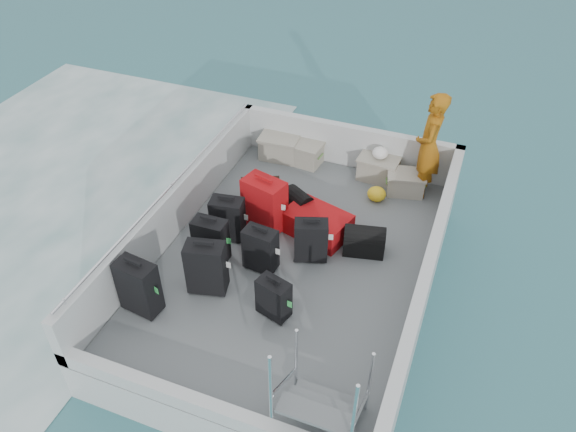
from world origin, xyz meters
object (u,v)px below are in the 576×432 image
suitcase_4 (260,250)px  suitcase_5 (264,204)px  suitcase_1 (211,241)px  suitcase_7 (311,241)px  crate_1 (304,154)px  suitcase_2 (228,219)px  suitcase_8 (317,223)px  crate_2 (378,169)px  suitcase_6 (274,299)px  crate_0 (280,148)px  suitcase_3 (207,268)px  passenger (429,146)px  suitcase_0 (139,287)px  crate_3 (405,184)px

suitcase_4 → suitcase_5: size_ratio=0.79×
suitcase_1 → suitcase_7: suitcase_1 is taller
suitcase_1 → crate_1: suitcase_1 is taller
suitcase_2 → suitcase_8: size_ratio=0.73×
suitcase_2 → crate_2: 2.63m
suitcase_6 → suitcase_8: size_ratio=0.62×
suitcase_4 → crate_0: 2.62m
suitcase_3 → suitcase_6: suitcase_3 is taller
suitcase_2 → passenger: size_ratio=0.38×
crate_1 → suitcase_3: bearing=-92.5°
suitcase_3 → crate_1: 3.10m
suitcase_0 → suitcase_2: size_ratio=1.15×
crate_1 → passenger: bearing=-3.5°
suitcase_7 → passenger: (1.09, 1.98, 0.52)m
suitcase_1 → suitcase_5: (0.38, 0.88, 0.07)m
suitcase_1 → suitcase_4: suitcase_1 is taller
suitcase_2 → crate_3: (2.05, 1.90, -0.16)m
suitcase_7 → crate_2: size_ratio=1.03×
crate_1 → crate_2: size_ratio=0.97×
crate_3 → passenger: bearing=21.6°
crate_3 → suitcase_1: bearing=-130.7°
suitcase_7 → suitcase_8: 0.53m
suitcase_6 → suitcase_8: bearing=106.2°
suitcase_2 → crate_0: 2.12m
suitcase_7 → passenger: 2.32m
crate_1 → passenger: size_ratio=0.34×
crate_0 → passenger: bearing=-2.9°
suitcase_1 → crate_2: size_ratio=1.11×
crate_3 → suitcase_6: bearing=-107.5°
suitcase_5 → suitcase_7: bearing=-10.3°
suitcase_0 → passenger: (2.67, 3.55, 0.46)m
suitcase_3 → crate_0: suitcase_3 is taller
crate_0 → suitcase_6: bearing=-69.3°
suitcase_8 → suitcase_4: bearing=169.9°
suitcase_8 → suitcase_0: bearing=160.5°
suitcase_0 → suitcase_4: (1.04, 1.16, -0.05)m
suitcase_0 → suitcase_8: 2.56m
crate_1 → suitcase_7: bearing=-67.7°
suitcase_0 → suitcase_3: (0.59, 0.57, -0.00)m
crate_3 → crate_1: bearing=173.0°
suitcase_0 → crate_2: 4.16m
suitcase_7 → crate_1: 2.28m
suitcase_2 → suitcase_4: 0.76m
suitcase_3 → suitcase_8: size_ratio=0.83×
suitcase_4 → passenger: 2.93m
suitcase_6 → suitcase_5: bearing=132.8°
suitcase_2 → suitcase_1: bearing=-99.4°
suitcase_0 → crate_1: 3.74m
suitcase_0 → suitcase_4: size_ratio=1.18×
suitcase_0 → crate_3: size_ratio=1.37×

